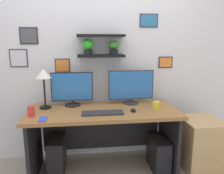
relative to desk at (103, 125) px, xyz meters
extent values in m
plane|color=gray|center=(0.00, -0.06, -0.54)|extent=(8.00, 8.00, 0.00)
cube|color=silver|center=(0.00, 0.38, 0.81)|extent=(4.40, 0.04, 2.70)
cube|color=black|center=(0.00, 0.26, 0.79)|extent=(0.56, 0.20, 0.03)
cube|color=black|center=(0.00, 0.26, 1.03)|extent=(0.56, 0.20, 0.03)
cylinder|color=black|center=(0.15, 0.26, 0.83)|extent=(0.10, 0.10, 0.06)
ellipsoid|color=#36812A|center=(0.15, 0.26, 0.92)|extent=(0.13, 0.13, 0.10)
cylinder|color=black|center=(-0.15, 0.26, 0.83)|extent=(0.10, 0.10, 0.06)
ellipsoid|color=green|center=(-0.15, 0.26, 0.92)|extent=(0.13, 0.13, 0.12)
cube|color=#2D2D33|center=(0.61, 0.36, 1.21)|extent=(0.23, 0.02, 0.17)
cube|color=teal|center=(0.61, 0.35, 1.21)|extent=(0.21, 0.00, 0.14)
cube|color=black|center=(-0.85, 0.36, 1.02)|extent=(0.21, 0.02, 0.20)
cube|color=#4C4C56|center=(-0.85, 0.35, 1.02)|extent=(0.18, 0.00, 0.17)
cube|color=#2D2D33|center=(-0.47, 0.36, 0.67)|extent=(0.18, 0.02, 0.17)
cube|color=orange|center=(-0.47, 0.35, 0.67)|extent=(0.16, 0.00, 0.15)
cube|color=black|center=(0.85, 0.36, 0.69)|extent=(0.19, 0.02, 0.15)
cube|color=orange|center=(0.85, 0.35, 0.69)|extent=(0.16, 0.00, 0.12)
cube|color=#2D2D33|center=(-0.98, 0.36, 0.76)|extent=(0.21, 0.02, 0.21)
cube|color=silver|center=(-0.98, 0.35, 0.76)|extent=(0.18, 0.00, 0.19)
cube|color=#9E6B38|center=(0.00, -0.06, 0.19)|extent=(1.67, 0.68, 0.04)
cube|color=black|center=(-0.78, -0.06, -0.19)|extent=(0.04, 0.62, 0.71)
cube|color=black|center=(0.78, -0.06, -0.19)|extent=(0.04, 0.62, 0.71)
cube|color=black|center=(0.00, 0.24, -0.15)|extent=(1.47, 0.02, 0.50)
cylinder|color=black|center=(-0.35, 0.15, 0.22)|extent=(0.18, 0.18, 0.02)
cylinder|color=black|center=(-0.35, 0.15, 0.25)|extent=(0.03, 0.03, 0.06)
cube|color=black|center=(-0.35, 0.16, 0.44)|extent=(0.49, 0.02, 0.34)
cube|color=#2866B2|center=(-0.35, 0.15, 0.44)|extent=(0.46, 0.00, 0.32)
cylinder|color=#2D2D33|center=(0.35, 0.15, 0.22)|extent=(0.18, 0.18, 0.02)
cylinder|color=#2D2D33|center=(0.35, 0.15, 0.25)|extent=(0.03, 0.03, 0.05)
cube|color=#2D2D33|center=(0.35, 0.16, 0.44)|extent=(0.55, 0.02, 0.36)
cube|color=#2866B2|center=(0.35, 0.15, 0.44)|extent=(0.53, 0.00, 0.33)
cube|color=#2D2D33|center=(-0.02, -0.19, 0.22)|extent=(0.44, 0.14, 0.02)
ellipsoid|color=black|center=(0.32, -0.16, 0.22)|extent=(0.06, 0.09, 0.03)
cylinder|color=black|center=(-0.66, 0.09, 0.22)|extent=(0.13, 0.13, 0.02)
cylinder|color=black|center=(-0.66, 0.09, 0.39)|extent=(0.02, 0.02, 0.33)
cone|color=white|center=(-0.66, 0.09, 0.61)|extent=(0.17, 0.17, 0.10)
cube|color=blue|center=(-0.62, -0.29, 0.21)|extent=(0.07, 0.14, 0.01)
cylinder|color=yellow|center=(0.59, -0.11, 0.25)|extent=(0.08, 0.08, 0.09)
cylinder|color=red|center=(-0.75, -0.17, 0.26)|extent=(0.07, 0.07, 0.11)
cube|color=tan|center=(1.15, -0.10, -0.24)|extent=(0.44, 0.50, 0.60)
cube|color=black|center=(-0.55, 0.01, -0.34)|extent=(0.18, 0.40, 0.41)
cube|color=black|center=(0.64, -0.10, -0.35)|extent=(0.18, 0.40, 0.39)
camera|label=1|loc=(-0.19, -2.37, 0.96)|focal=34.78mm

